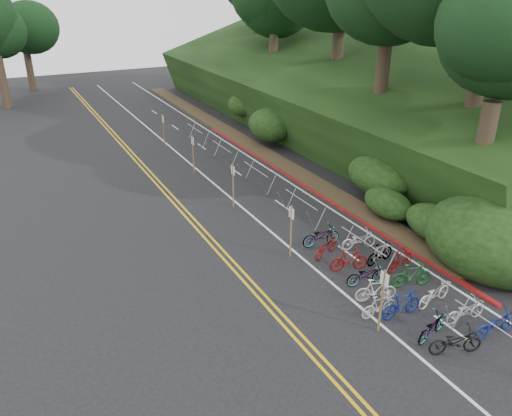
{
  "coord_description": "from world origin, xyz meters",
  "views": [
    {
      "loc": [
        -9.69,
        -11.57,
        11.29
      ],
      "look_at": [
        0.34,
        7.82,
        1.3
      ],
      "focal_mm": 35.0,
      "sensor_mm": 36.0,
      "label": 1
    }
  ],
  "objects": [
    {
      "name": "bike_rack_front",
      "position": [
        3.1,
        -3.37,
        0.86
      ],
      "size": [
        1.15,
        2.82,
        1.2
      ],
      "color": "#8E939C",
      "rests_on": "ground"
    },
    {
      "name": "signpost_near",
      "position": [
        0.68,
        -0.92,
        1.43
      ],
      "size": [
        0.08,
        0.4,
        2.5
      ],
      "color": "brown",
      "rests_on": "ground"
    },
    {
      "name": "bike_racks_rest",
      "position": [
        3.0,
        13.0,
        0.85
      ],
      "size": [
        1.14,
        23.0,
        1.17
      ],
      "color": "#8E939C",
      "rests_on": "ground"
    },
    {
      "name": "embankment",
      "position": [
        12.96,
        19.04,
        2.57
      ],
      "size": [
        14.3,
        48.14,
        9.11
      ],
      "color": "black",
      "rests_on": "ground"
    },
    {
      "name": "ground",
      "position": [
        0.0,
        0.0,
        0.0
      ],
      "size": [
        120.0,
        120.0,
        0.0
      ],
      "primitive_type": "plane",
      "color": "black",
      "rests_on": "ground"
    },
    {
      "name": "bike_front",
      "position": [
        1.24,
        -0.25,
        0.46
      ],
      "size": [
        0.51,
        1.55,
        0.92
      ],
      "primitive_type": "imported",
      "rotation": [
        0.0,
        0.0,
        1.52
      ],
      "color": "beige",
      "rests_on": "ground"
    },
    {
      "name": "signposts_rest",
      "position": [
        0.6,
        14.0,
        1.43
      ],
      "size": [
        0.08,
        18.4,
        2.5
      ],
      "color": "brown",
      "rests_on": "ground"
    },
    {
      "name": "bike_valet",
      "position": [
        2.92,
        0.75,
        0.48
      ],
      "size": [
        3.29,
        10.15,
        1.07
      ],
      "color": "black",
      "rests_on": "ground"
    },
    {
      "name": "red_curb",
      "position": [
        5.7,
        12.0,
        0.05
      ],
      "size": [
        0.25,
        28.0,
        0.1
      ],
      "primitive_type": "cube",
      "color": "maroon",
      "rests_on": "ground"
    },
    {
      "name": "road_markings",
      "position": [
        0.63,
        10.1,
        0.0
      ],
      "size": [
        7.47,
        80.0,
        0.01
      ],
      "color": "gold",
      "rests_on": "ground"
    }
  ]
}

